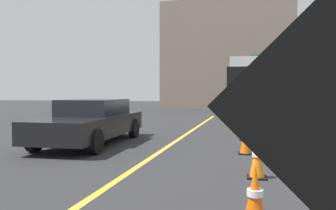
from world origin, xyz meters
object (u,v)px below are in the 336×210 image
Objects in this scene: traffic_cone_mid_lane at (257,158)px; traffic_cone_curbside at (245,130)px; arrow_board_trailer at (245,119)px; box_truck at (249,88)px; pickup_car at (92,121)px; highway_guide_sign at (272,71)px; traffic_cone_far_lane at (245,140)px; traffic_cone_near_sign at (255,198)px.

traffic_cone_mid_lane is 5.01m from traffic_cone_curbside.
box_truck is at bearing 88.91° from arrow_board_trailer.
arrow_board_trailer reaches higher than pickup_car.
traffic_cone_curbside is at bearing -89.45° from arrow_board_trailer.
highway_guide_sign reaches higher than arrow_board_trailer.
pickup_car is at bearing 171.30° from traffic_cone_far_lane.
box_truck is 12.47m from pickup_car.
traffic_cone_mid_lane reaches higher than traffic_cone_curbside.
box_truck reaches higher than pickup_car.
arrow_board_trailer is at bearing -91.09° from box_truck.
traffic_cone_curbside is (0.03, -3.21, -0.13)m from arrow_board_trailer.
highway_guide_sign reaches higher than box_truck.
highway_guide_sign reaches higher than pickup_car.
traffic_cone_far_lane reaches higher than traffic_cone_curbside.
traffic_cone_curbside is at bearing 21.20° from pickup_car.
box_truck is 12.27m from traffic_cone_far_lane.
highway_guide_sign is 6.45× the size of traffic_cone_mid_lane.
box_truck is 10.31× the size of traffic_cone_mid_lane.
highway_guide_sign is at bearing 71.72° from pickup_car.
traffic_cone_far_lane is 2.53m from traffic_cone_curbside.
arrow_board_trailer is 10.66m from traffic_cone_near_sign.
traffic_cone_near_sign is at bearing -93.94° from highway_guide_sign.
highway_guide_sign is 21.13m from traffic_cone_far_lane.
arrow_board_trailer is 0.54× the size of highway_guide_sign.
traffic_cone_near_sign is (0.10, -17.09, -1.48)m from box_truck.
highway_guide_sign is (1.99, 15.08, 2.94)m from arrow_board_trailer.
traffic_cone_mid_lane is 2.48m from traffic_cone_far_lane.
traffic_cone_far_lane is at bearing -8.70° from pickup_car.
highway_guide_sign is 6.94× the size of traffic_cone_curbside.
arrow_board_trailer is 3.59× the size of traffic_cone_far_lane.
traffic_cone_far_lane is at bearing -89.38° from arrow_board_trailer.
traffic_cone_near_sign is 1.05× the size of traffic_cone_curbside.
traffic_cone_near_sign is (4.87, -5.63, -0.32)m from pickup_car.
traffic_cone_near_sign is 0.98× the size of traffic_cone_mid_lane.
traffic_cone_mid_lane is (0.08, 2.44, 0.01)m from traffic_cone_near_sign.
traffic_cone_far_lane is (0.06, -5.74, -0.11)m from arrow_board_trailer.
traffic_cone_mid_lane is (-1.69, -23.29, -3.04)m from highway_guide_sign.
traffic_cone_far_lane is at bearing -89.29° from traffic_cone_curbside.
traffic_cone_near_sign reaches higher than traffic_cone_curbside.
highway_guide_sign is 6.66× the size of traffic_cone_far_lane.
pickup_car is 6.59× the size of traffic_cone_mid_lane.
traffic_cone_mid_lane is 1.08× the size of traffic_cone_curbside.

